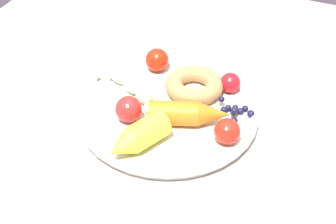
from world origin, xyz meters
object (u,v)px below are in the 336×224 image
object	(u,v)px
carrot_yellow	(137,138)
tomato_mid	(230,83)
banana	(131,87)
plate	(168,113)
donut	(194,85)
carrot_orange	(190,114)
blueberry_pile	(235,111)
tomato_far	(157,60)
tomato_extra	(227,131)
dining_table	(199,147)
tomato_near	(129,109)

from	to	relation	value
carrot_yellow	tomato_mid	distance (m)	0.20
banana	tomato_mid	world-z (taller)	tomato_mid
plate	donut	world-z (taller)	donut
carrot_orange	blueberry_pile	bearing A→B (deg)	39.86
tomato_far	tomato_mid	bearing A→B (deg)	-3.91
banana	tomato_extra	world-z (taller)	tomato_extra
dining_table	tomato_near	distance (m)	0.17
carrot_orange	tomato_mid	world-z (taller)	carrot_orange
banana	tomato_near	bearing A→B (deg)	-65.76
tomato_mid	carrot_yellow	bearing A→B (deg)	-113.57
banana	tomato_mid	distance (m)	0.16
plate	blueberry_pile	distance (m)	0.11
tomato_extra	tomato_mid	bearing A→B (deg)	105.72
banana	tomato_far	size ratio (longest dim) A/B	3.78
tomato_near	tomato_extra	xyz separation A→B (m)	(0.16, 0.01, -0.00)
banana	carrot_orange	world-z (taller)	carrot_orange
carrot_yellow	tomato_extra	world-z (taller)	carrot_yellow
carrot_yellow	tomato_extra	xyz separation A→B (m)	(0.12, 0.07, -0.00)
donut	dining_table	bearing A→B (deg)	-47.85
plate	donut	size ratio (longest dim) A/B	2.97
donut	tomato_near	bearing A→B (deg)	-122.36
carrot_orange	tomato_far	size ratio (longest dim) A/B	3.21
tomato_near	tomato_extra	world-z (taller)	tomato_near
plate	banana	world-z (taller)	banana
carrot_yellow	donut	distance (m)	0.16
banana	tomato_near	world-z (taller)	tomato_near
blueberry_pile	tomato_near	xyz separation A→B (m)	(-0.15, -0.08, 0.01)
carrot_orange	tomato_far	distance (m)	0.15
blueberry_pile	carrot_yellow	bearing A→B (deg)	-129.44
plate	carrot_orange	world-z (taller)	carrot_orange
donut	tomato_near	world-z (taller)	tomato_near
tomato_mid	tomato_extra	xyz separation A→B (m)	(0.03, -0.12, 0.00)
carrot_yellow	tomato_near	distance (m)	0.07
dining_table	carrot_orange	world-z (taller)	carrot_orange
carrot_orange	tomato_mid	xyz separation A→B (m)	(0.03, 0.10, -0.00)
plate	tomato_far	size ratio (longest dim) A/B	7.02
carrot_yellow	tomato_extra	size ratio (longest dim) A/B	2.75
dining_table	carrot_orange	xyz separation A→B (m)	(-0.00, -0.05, 0.12)
donut	blueberry_pile	size ratio (longest dim) A/B	1.55
carrot_orange	donut	xyz separation A→B (m)	(-0.02, 0.08, -0.00)
tomato_near	tomato_mid	world-z (taller)	tomato_near
carrot_orange	blueberry_pile	distance (m)	0.08
tomato_near	tomato_far	world-z (taller)	tomato_near
carrot_orange	tomato_extra	bearing A→B (deg)	-14.19
donut	tomato_near	size ratio (longest dim) A/B	2.29
donut	blueberry_pile	world-z (taller)	donut
tomato_far	tomato_extra	bearing A→B (deg)	-37.22
carrot_orange	tomato_mid	size ratio (longest dim) A/B	3.84
dining_table	tomato_far	size ratio (longest dim) A/B	25.50
tomato_mid	tomato_extra	distance (m)	0.12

